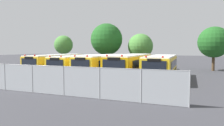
# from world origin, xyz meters

# --- Properties ---
(ground_plane) EXTENTS (160.00, 160.00, 0.00)m
(ground_plane) POSITION_xyz_m (0.00, 0.00, 0.00)
(ground_plane) COLOR #38383D
(school_bus_0) EXTENTS (2.51, 9.68, 2.60)m
(school_bus_0) POSITION_xyz_m (-6.58, 0.17, 1.37)
(school_bus_0) COLOR yellow
(school_bus_0) RESTS_ON ground_plane
(school_bus_1) EXTENTS (2.61, 9.42, 2.53)m
(school_bus_1) POSITION_xyz_m (-3.34, 0.09, 1.33)
(school_bus_1) COLOR yellow
(school_bus_1) RESTS_ON ground_plane
(school_bus_2) EXTENTS (2.75, 10.30, 2.62)m
(school_bus_2) POSITION_xyz_m (-0.10, 0.17, 1.38)
(school_bus_2) COLOR yellow
(school_bus_2) RESTS_ON ground_plane
(school_bus_3) EXTENTS (2.63, 10.55, 2.70)m
(school_bus_3) POSITION_xyz_m (3.24, -0.02, 1.42)
(school_bus_3) COLOR #EAA80C
(school_bus_3) RESTS_ON ground_plane
(school_bus_4) EXTENTS (2.72, 9.49, 2.63)m
(school_bus_4) POSITION_xyz_m (6.52, 0.02, 1.38)
(school_bus_4) COLOR yellow
(school_bus_4) RESTS_ON ground_plane
(tree_0) EXTENTS (3.26, 3.26, 5.51)m
(tree_0) POSITION_xyz_m (-11.84, 9.39, 3.96)
(tree_0) COLOR #4C3823
(tree_0) RESTS_ON ground_plane
(tree_1) EXTENTS (5.07, 5.07, 7.23)m
(tree_1) POSITION_xyz_m (-3.71, 9.28, 4.75)
(tree_1) COLOR #4C3823
(tree_1) RESTS_ON ground_plane
(tree_2) EXTENTS (3.89, 3.89, 5.53)m
(tree_2) POSITION_xyz_m (1.80, 10.15, 3.61)
(tree_2) COLOR #4C3823
(tree_2) RESTS_ON ground_plane
(tree_3) EXTENTS (4.48, 4.48, 6.39)m
(tree_3) POSITION_xyz_m (12.33, 11.68, 4.19)
(tree_3) COLOR #4C3823
(tree_3) RESTS_ON ground_plane
(chainlink_fence) EXTENTS (18.94, 0.07, 2.05)m
(chainlink_fence) POSITION_xyz_m (0.11, -9.99, 1.06)
(chainlink_fence) COLOR #9EA0A3
(chainlink_fence) RESTS_ON ground_plane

